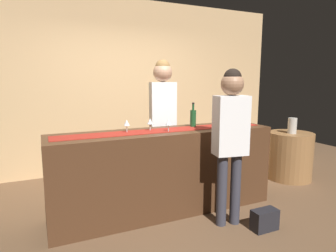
# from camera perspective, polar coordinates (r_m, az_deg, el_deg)

# --- Properties ---
(ground_plane) EXTENTS (10.00, 10.00, 0.00)m
(ground_plane) POSITION_cam_1_polar(r_m,az_deg,el_deg) (3.58, -0.60, -16.42)
(ground_plane) COLOR brown
(back_wall) EXTENTS (6.00, 0.12, 2.90)m
(back_wall) POSITION_cam_1_polar(r_m,az_deg,el_deg) (5.03, -9.35, 7.91)
(back_wall) COLOR tan
(back_wall) RESTS_ON ground
(bar_counter) EXTENTS (2.62, 0.60, 0.97)m
(bar_counter) POSITION_cam_1_polar(r_m,az_deg,el_deg) (3.40, -0.61, -9.01)
(bar_counter) COLOR #472B19
(bar_counter) RESTS_ON ground
(counter_runner_cloth) EXTENTS (2.49, 0.28, 0.01)m
(counter_runner_cloth) POSITION_cam_1_polar(r_m,az_deg,el_deg) (3.28, -0.63, -0.85)
(counter_runner_cloth) COLOR maroon
(counter_runner_cloth) RESTS_ON bar_counter
(wine_bottle_amber) EXTENTS (0.07, 0.07, 0.30)m
(wine_bottle_amber) POSITION_cam_1_polar(r_m,az_deg,el_deg) (3.70, 13.06, 1.77)
(wine_bottle_amber) COLOR brown
(wine_bottle_amber) RESTS_ON bar_counter
(wine_bottle_green) EXTENTS (0.07, 0.07, 0.30)m
(wine_bottle_green) POSITION_cam_1_polar(r_m,az_deg,el_deg) (3.54, 5.04, 1.64)
(wine_bottle_green) COLOR #194723
(wine_bottle_green) RESTS_ON bar_counter
(wine_bottle_clear) EXTENTS (0.07, 0.07, 0.30)m
(wine_bottle_clear) POSITION_cam_1_polar(r_m,az_deg,el_deg) (3.85, 15.74, 1.93)
(wine_bottle_clear) COLOR #B2C6C1
(wine_bottle_clear) RESTS_ON bar_counter
(wine_glass_near_customer) EXTENTS (0.07, 0.07, 0.14)m
(wine_glass_near_customer) POSITION_cam_1_polar(r_m,az_deg,el_deg) (3.17, -8.27, 0.57)
(wine_glass_near_customer) COLOR silver
(wine_glass_near_customer) RESTS_ON bar_counter
(wine_glass_mid_counter) EXTENTS (0.07, 0.07, 0.14)m
(wine_glass_mid_counter) POSITION_cam_1_polar(r_m,az_deg,el_deg) (3.25, -3.61, 0.88)
(wine_glass_mid_counter) COLOR silver
(wine_glass_mid_counter) RESTS_ON bar_counter
(wine_glass_far_end) EXTENTS (0.07, 0.07, 0.14)m
(wine_glass_far_end) POSITION_cam_1_polar(r_m,az_deg,el_deg) (3.18, 0.14, 0.69)
(wine_glass_far_end) COLOR silver
(wine_glass_far_end) RESTS_ON bar_counter
(bartender) EXTENTS (0.37, 0.26, 1.82)m
(bartender) POSITION_cam_1_polar(r_m,az_deg,el_deg) (3.87, -1.05, 3.19)
(bartender) COLOR #26262B
(bartender) RESTS_ON ground
(customer_sipping) EXTENTS (0.37, 0.25, 1.66)m
(customer_sipping) POSITION_cam_1_polar(r_m,az_deg,el_deg) (3.01, 12.44, -1.04)
(customer_sipping) COLOR #33333D
(customer_sipping) RESTS_ON ground
(round_side_table) EXTENTS (0.68, 0.68, 0.74)m
(round_side_table) POSITION_cam_1_polar(r_m,az_deg,el_deg) (4.91, 23.21, -5.48)
(round_side_table) COLOR olive
(round_side_table) RESTS_ON ground
(vase_on_side_table) EXTENTS (0.13, 0.13, 0.24)m
(vase_on_side_table) POSITION_cam_1_polar(r_m,az_deg,el_deg) (4.76, 23.64, 0.06)
(vase_on_side_table) COLOR #B7B2A8
(vase_on_side_table) RESTS_ON round_side_table
(handbag) EXTENTS (0.28, 0.14, 0.22)m
(handbag) POSITION_cam_1_polar(r_m,az_deg,el_deg) (3.27, 18.78, -17.37)
(handbag) COLOR black
(handbag) RESTS_ON ground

